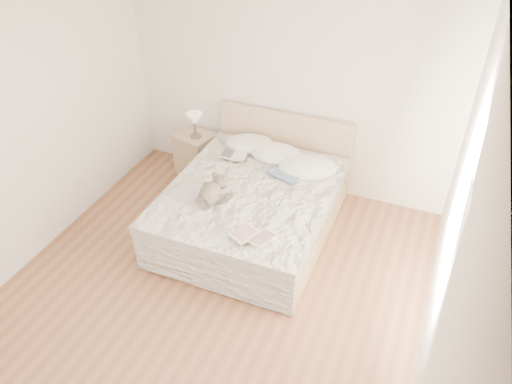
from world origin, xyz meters
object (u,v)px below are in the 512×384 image
photo_book (234,155)px  childrens_book (253,236)px  teddy_bear (210,197)px  nightstand (196,154)px  bed (254,206)px  table_lamp (195,120)px

photo_book → childrens_book: bearing=-66.9°
childrens_book → teddy_bear: 0.75m
teddy_bear → nightstand: bearing=126.8°
bed → nightstand: bed is taller
bed → childrens_book: size_ratio=5.60×
nightstand → table_lamp: size_ratio=1.72×
nightstand → childrens_book: size_ratio=1.46×
teddy_bear → table_lamp: bearing=126.2°
bed → photo_book: bearing=135.1°
bed → photo_book: 0.68m
bed → table_lamp: bed is taller
bed → table_lamp: 1.43m
bed → nightstand: size_ratio=3.83×
bed → teddy_bear: size_ratio=5.77×
nightstand → teddy_bear: bearing=-55.5°
nightstand → photo_book: 0.88m
childrens_book → teddy_bear: (-0.64, 0.38, 0.02)m
nightstand → childrens_book: childrens_book is taller
nightstand → photo_book: photo_book is taller
bed → photo_book: bed is taller
table_lamp → teddy_bear: bearing=-56.0°
childrens_book → nightstand: bearing=154.9°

